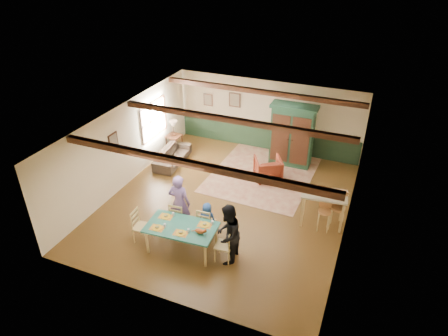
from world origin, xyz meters
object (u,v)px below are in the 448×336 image
at_px(armoire, 292,135).
at_px(sofa, 172,156).
at_px(end_table, 174,143).
at_px(bar_stool_right, 337,212).
at_px(counter_table, 322,209).
at_px(dining_chair_far_left, 179,216).
at_px(person_child, 207,219).
at_px(dining_chair_end_right, 224,245).
at_px(dining_table, 182,238).
at_px(person_man, 179,203).
at_px(armchair, 268,169).
at_px(table_lamp, 173,128).
at_px(dining_chair_end_left, 142,226).
at_px(cat, 200,231).
at_px(bar_stool_left, 324,215).
at_px(dining_chair_far_right, 206,222).
at_px(person_woman, 228,234).

xyz_separation_m(armoire, sofa, (-3.94, -1.53, -0.85)).
height_order(end_table, bar_stool_right, bar_stool_right).
bearing_deg(counter_table, end_table, 158.30).
distance_m(dining_chair_far_left, person_child, 0.80).
bearing_deg(dining_chair_end_right, dining_table, -90.00).
relative_size(armoire, end_table, 3.52).
distance_m(person_man, armchair, 3.79).
bearing_deg(table_lamp, end_table, 0.00).
bearing_deg(dining_chair_far_left, counter_table, -157.25).
relative_size(dining_chair_far_left, dining_chair_end_left, 1.00).
xyz_separation_m(cat, bar_stool_left, (2.68, 2.28, -0.33)).
distance_m(dining_chair_end_right, counter_table, 3.13).
bearing_deg(counter_table, person_man, -154.51).
relative_size(dining_chair_far_left, person_child, 0.95).
height_order(dining_chair_far_left, armchair, dining_chair_far_left).
distance_m(dining_table, cat, 0.72).
bearing_deg(dining_chair_far_right, person_man, -5.71).
xyz_separation_m(dining_chair_end_left, bar_stool_right, (4.69, 2.50, 0.09)).
xyz_separation_m(person_woman, bar_stool_right, (2.31, 2.34, -0.25)).
height_order(dining_chair_far_right, bar_stool_left, bar_stool_left).
bearing_deg(table_lamp, dining_chair_far_right, -52.04).
height_order(dining_chair_far_right, dining_chair_end_left, same).
xyz_separation_m(dining_chair_far_right, person_man, (-0.80, 0.03, 0.39)).
distance_m(dining_chair_end_right, person_man, 1.78).
bearing_deg(armoire, armchair, -108.37).
relative_size(armchair, end_table, 1.36).
bearing_deg(person_woman, person_child, -133.26).
bearing_deg(cat, person_man, 136.55).
xyz_separation_m(dining_chair_far_left, table_lamp, (-2.43, 4.18, 0.46)).
height_order(sofa, bar_stool_right, bar_stool_right).
distance_m(dining_chair_end_left, person_woman, 2.41).
height_order(bar_stool_left, bar_stool_right, bar_stool_right).
relative_size(person_man, person_woman, 1.05).
distance_m(dining_table, bar_stool_left, 3.92).
bearing_deg(sofa, cat, -147.18).
distance_m(dining_table, sofa, 4.72).
height_order(dining_chair_end_right, person_child, person_child).
bearing_deg(dining_chair_far_right, person_woman, 139.73).
relative_size(dining_chair_end_left, person_child, 0.95).
height_order(dining_chair_end_left, counter_table, counter_table).
distance_m(sofa, table_lamp, 1.15).
xyz_separation_m(dining_chair_far_right, person_woman, (0.89, -0.66, 0.35)).
bearing_deg(person_woman, bar_stool_left, 133.13).
bearing_deg(person_woman, armoire, 173.97).
height_order(sofa, end_table, end_table).
relative_size(dining_table, bar_stool_right, 1.58).
distance_m(person_woman, bar_stool_right, 3.30).
height_order(person_woman, cat, person_woman).
bearing_deg(counter_table, person_child, -149.32).
height_order(person_child, bar_stool_left, bar_stool_left).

